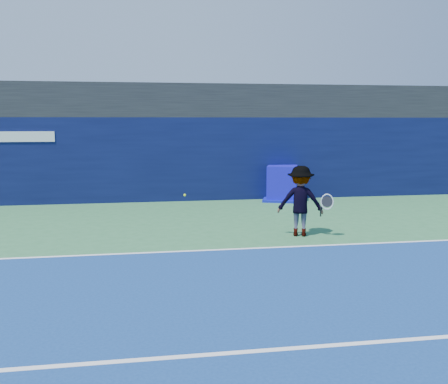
{
  "coord_description": "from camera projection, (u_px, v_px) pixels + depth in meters",
  "views": [
    {
      "loc": [
        -1.79,
        -7.79,
        2.89
      ],
      "look_at": [
        0.32,
        5.2,
        1.0
      ],
      "focal_mm": 40.0,
      "sensor_mm": 36.0,
      "label": 1
    }
  ],
  "objects": [
    {
      "name": "ground",
      "position": [
        255.0,
        295.0,
        8.31
      ],
      "size": [
        80.0,
        80.0,
        0.0
      ],
      "primitive_type": "plane",
      "color": "#326F40",
      "rests_on": "ground"
    },
    {
      "name": "back_wall_assembly",
      "position": [
        192.0,
        159.0,
        18.35
      ],
      "size": [
        36.0,
        1.03,
        3.0
      ],
      "color": "#0A103A",
      "rests_on": "ground"
    },
    {
      "name": "tennis_ball",
      "position": [
        185.0,
        195.0,
        13.29
      ],
      "size": [
        0.07,
        0.07,
        0.07
      ],
      "color": "#BCE819",
      "rests_on": "ground"
    },
    {
      "name": "tennis_player",
      "position": [
        300.0,
        201.0,
        12.52
      ],
      "size": [
        1.4,
        0.98,
        1.77
      ],
      "color": "silver",
      "rests_on": "ground"
    },
    {
      "name": "equipment_cart",
      "position": [
        282.0,
        185.0,
        18.14
      ],
      "size": [
        1.68,
        1.68,
        1.27
      ],
      "color": "#120CB2",
      "rests_on": "ground"
    },
    {
      "name": "baseline",
      "position": [
        226.0,
        249.0,
        11.23
      ],
      "size": [
        24.0,
        0.1,
        0.01
      ],
      "primitive_type": "cube",
      "color": "white",
      "rests_on": "ground"
    },
    {
      "name": "stadium_band",
      "position": [
        189.0,
        102.0,
        19.03
      ],
      "size": [
        36.0,
        3.0,
        1.2
      ],
      "primitive_type": "cube",
      "color": "black",
      "rests_on": "back_wall_assembly"
    },
    {
      "name": "service_line",
      "position": [
        290.0,
        349.0,
        6.35
      ],
      "size": [
        24.0,
        0.1,
        0.01
      ],
      "primitive_type": "cube",
      "color": "white",
      "rests_on": "ground"
    }
  ]
}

